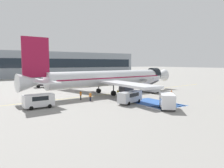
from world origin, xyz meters
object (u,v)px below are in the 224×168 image
Objects in this scene: traffic_cone_0 at (46,101)px; traffic_cone_2 at (127,95)px; ground_crew_2 at (118,93)px; terminal_building at (52,64)px; fuel_tanker at (48,82)px; service_van_1 at (39,100)px; ground_crew_1 at (128,91)px; traffic_cone_1 at (171,91)px; airliner at (109,78)px; ground_crew_3 at (81,95)px; service_van_0 at (130,96)px; ground_crew_0 at (90,96)px; service_van_3 at (167,100)px; boarding_stairs_forward at (150,89)px.

traffic_cone_2 reaches higher than traffic_cone_0.
terminal_building is at bearing 56.04° from ground_crew_2.
fuel_tanker reaches higher than service_van_1.
ground_crew_1 is 2.78× the size of traffic_cone_2.
terminal_building is at bearing 83.37° from traffic_cone_2.
traffic_cone_1 is (29.75, -3.02, 0.08)m from traffic_cone_0.
airliner is 6.64m from ground_crew_2.
airliner reaches higher than fuel_tanker.
ground_crew_3 is at bearing -5.83° from traffic_cone_0.
ground_crew_1 is (20.16, 3.11, -0.26)m from service_van_1.
ground_crew_2 is 7.76m from ground_crew_3.
airliner is 22.85× the size of ground_crew_3.
terminal_building reaches higher than ground_crew_3.
service_van_0 reaches higher than ground_crew_3.
service_van_1 is at bearing -159.07° from ground_crew_1.
service_van_1 is 2.61× the size of ground_crew_1.
ground_crew_3 is 6.61m from traffic_cone_0.
traffic_cone_1 is at bearing 43.12° from ground_crew_0.
terminal_building is at bearing 123.48° from service_van_3.
airliner reaches higher than ground_crew_0.
terminal_building reaches higher than boarding_stairs_forward.
fuel_tanker is 5.29× the size of ground_crew_0.
ground_crew_3 is at bearing -163.83° from service_van_0.
ground_crew_2 is (6.48, 0.12, 0.03)m from ground_crew_0.
ground_crew_3 is (-7.50, 1.96, 0.05)m from ground_crew_2.
ground_crew_1 reaches higher than ground_crew_2.
service_van_1 is (-27.67, -4.09, 0.35)m from boarding_stairs_forward.
ground_crew_2 is 14.30m from traffic_cone_0.
traffic_cone_0 is (-14.03, 2.63, -0.72)m from ground_crew_2.
traffic_cone_1 is (14.29, -6.27, -3.35)m from airliner.
service_van_1 is at bearing -14.22° from ground_crew_3.
ground_crew_0 is 3.17× the size of traffic_cone_0.
service_van_3 is (16.66, -11.65, 0.10)m from service_van_1.
traffic_cone_2 is (19.19, 2.13, -0.99)m from service_van_1.
service_van_0 is 10.08m from ground_crew_3.
service_van_3 is at bearing -91.19° from ground_crew_1.
airliner is 24.70× the size of ground_crew_0.
ground_crew_3 is 23.34m from traffic_cone_1.
boarding_stairs_forward is 3.03× the size of ground_crew_3.
airliner is at bearing 155.29° from boarding_stairs_forward.
fuel_tanker is 1.54× the size of service_van_0.
traffic_cone_1 is at bearing 138.24° from ground_crew_3.
airliner is 0.42× the size of terminal_building.
ground_crew_1 is (10.13, 1.60, 0.12)m from ground_crew_0.
fuel_tanker is 35.89m from traffic_cone_1.
terminal_building reaches higher than service_van_0.
ground_crew_0 is (-6.63, 13.16, -0.48)m from service_van_3.
ground_crew_3 is at bearing 108.88° from service_van_1.
service_van_1 is (-17.93, -7.52, -2.37)m from airliner.
traffic_cone_1 is at bearing -87.05° from terminal_building.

